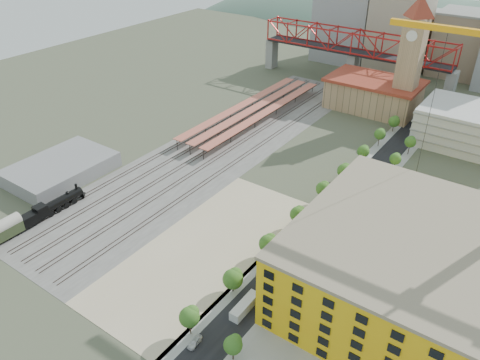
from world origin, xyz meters
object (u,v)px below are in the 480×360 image
Objects in this scene: locomotive at (52,207)px; construction_building at (404,266)px; site_trailer_d at (330,215)px; clock_tower at (413,48)px; site_trailer_a at (245,306)px; car_0 at (195,342)px; site_trailer_c at (309,237)px; site_trailer_b at (275,274)px.

construction_building is at bearing 15.17° from locomotive.
construction_building reaches higher than locomotive.
construction_building reaches higher than site_trailer_d.
clock_tower reaches higher than site_trailer_a.
site_trailer_a is (8.00, -123.14, -27.51)m from clock_tower.
site_trailer_d is (-26.00, 18.92, -8.17)m from construction_building.
locomotive is at bearing -144.56° from site_trailer_d.
clock_tower is 13.23× the size of car_0.
car_0 is at bearing -91.26° from site_trailer_d.
site_trailer_d is 2.30× the size of car_0.
site_trailer_c is 12.49m from site_trailer_d.
site_trailer_d is (66.00, 43.87, -0.94)m from locomotive.
clock_tower is 5.33× the size of site_trailer_b.
clock_tower is at bearing 93.12° from site_trailer_a.
site_trailer_c is at bearing 89.40° from site_trailer_a.
construction_building is 47.50m from car_0.
site_trailer_d is (8.00, -81.08, -27.46)m from clock_tower.
site_trailer_b is 2.48× the size of car_0.
car_0 is (-3.00, -25.90, -0.66)m from site_trailer_b.
clock_tower reaches higher than car_0.
site_trailer_d is at bearing 75.22° from site_trailer_b.
site_trailer_b is 17.12m from site_trailer_c.
site_trailer_b is (66.00, 14.26, -0.85)m from locomotive.
site_trailer_b is 1.08× the size of site_trailer_d.
construction_building is 27.99m from site_trailer_c.
locomotive is 67.53m from site_trailer_b.
locomotive is 66.03m from site_trailer_a.
clock_tower is 114.30m from site_trailer_b.
site_trailer_d is at bearing 89.40° from site_trailer_a.
site_trailer_a is at bearing 70.98° from car_0.
locomotive is 2.58× the size of site_trailer_d.
site_trailer_b is at bearing 76.96° from car_0.
clock_tower is at bearing 108.78° from construction_building.
locomotive is at bearing -179.03° from site_trailer_a.
site_trailer_d is (0.00, 12.49, -0.04)m from site_trailer_c.
site_trailer_a is at bearing -79.07° from site_trailer_c.
site_trailer_d is at bearing 80.47° from car_0.
site_trailer_b is 26.08m from car_0.
site_trailer_a is 29.58m from site_trailer_c.
site_trailer_b is (0.00, 12.46, 0.15)m from site_trailer_a.
construction_building is 5.84× the size of site_trailer_a.
construction_building is 95.60m from locomotive.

